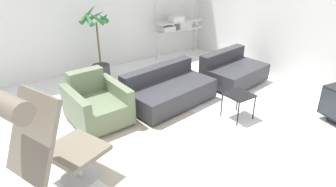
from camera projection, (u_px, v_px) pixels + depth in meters
ground_plane at (165, 140)px, 4.22m from camera, size 12.00×12.00×0.00m
wall_back at (76, 6)px, 6.01m from camera, size 12.00×0.09×2.80m
wall_right at (318, 15)px, 5.23m from camera, size 0.06×12.00×2.80m
round_rug at (166, 145)px, 4.12m from camera, size 2.07×2.07×0.01m
lounge_chair at (42, 135)px, 2.94m from camera, size 1.14×0.90×1.34m
armchair_red at (97, 106)px, 4.57m from camera, size 0.84×0.96×0.76m
couch_low at (168, 91)px, 5.15m from camera, size 1.62×1.05×0.62m
couch_second at (233, 72)px, 5.94m from camera, size 1.32×1.01×0.62m
side_table at (239, 97)px, 4.64m from camera, size 0.39×0.39×0.41m
potted_plant at (99, 52)px, 5.98m from camera, size 0.56×0.58×1.49m
shelf_unit at (178, 24)px, 7.15m from camera, size 1.20×0.28×1.70m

